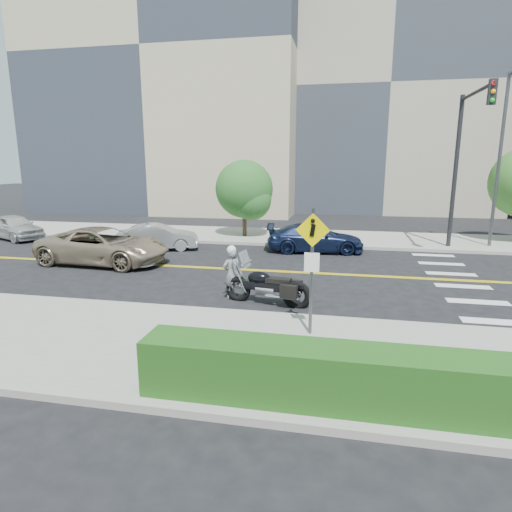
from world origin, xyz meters
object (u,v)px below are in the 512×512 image
object	(u,v)px
motorcyclist	(232,272)
suv	(104,246)
parked_car_silver	(158,237)
motorcycle	(268,279)
parked_car_blue	(315,238)
parked_car_white	(14,227)
pedestrian_sign	(312,260)

from	to	relation	value
motorcyclist	suv	world-z (taller)	motorcyclist
suv	parked_car_silver	world-z (taller)	suv
motorcyclist	suv	size ratio (longest dim) A/B	0.31
motorcycle	suv	distance (m)	8.49
motorcyclist	parked_car_silver	world-z (taller)	motorcyclist
parked_car_silver	parked_car_blue	xyz separation A→B (m)	(7.46, 1.05, 0.03)
parked_car_white	parked_car_silver	size ratio (longest dim) A/B	1.05
suv	pedestrian_sign	bearing A→B (deg)	-120.77
motorcyclist	parked_car_white	bearing A→B (deg)	-62.17
motorcyclist	pedestrian_sign	bearing A→B (deg)	101.04
pedestrian_sign	parked_car_silver	size ratio (longest dim) A/B	0.79
motorcyclist	motorcycle	size ratio (longest dim) A/B	0.66
suv	parked_car_white	distance (m)	9.05
pedestrian_sign	parked_car_silver	distance (m)	12.37
pedestrian_sign	motorcyclist	world-z (taller)	pedestrian_sign
motorcycle	parked_car_silver	xyz separation A→B (m)	(-6.58, 6.93, -0.15)
motorcyclist	parked_car_white	world-z (taller)	motorcyclist
motorcycle	parked_car_blue	distance (m)	8.04
motorcyclist	parked_car_silver	bearing A→B (deg)	-84.48
pedestrian_sign	suv	bearing A→B (deg)	145.62
motorcyclist	suv	xyz separation A→B (m)	(-6.43, 3.53, -0.09)
pedestrian_sign	parked_car_silver	world-z (taller)	pedestrian_sign
parked_car_white	motorcycle	bearing A→B (deg)	-94.43
pedestrian_sign	parked_car_silver	xyz separation A→B (m)	(-8.02, 9.33, -1.33)
pedestrian_sign	motorcycle	size ratio (longest dim) A/B	1.17
suv	parked_car_blue	xyz separation A→B (m)	(8.47, 4.20, -0.10)
suv	parked_car_blue	distance (m)	9.46
motorcycle	parked_car_white	bearing A→B (deg)	161.35
parked_car_silver	motorcycle	bearing A→B (deg)	-155.61
motorcycle	parked_car_blue	bearing A→B (deg)	92.66
suv	parked_car_silver	size ratio (longest dim) A/B	1.42
motorcycle	parked_car_white	xyz separation A→B (m)	(-15.54, 8.12, -0.10)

